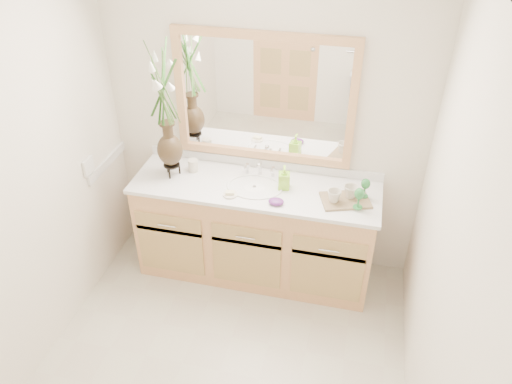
% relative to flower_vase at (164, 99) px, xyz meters
% --- Properties ---
extents(floor, '(2.60, 2.60, 0.00)m').
position_rel_flower_vase_xyz_m(floor, '(0.65, -1.02, -1.45)').
color(floor, beige).
rests_on(floor, ground).
extents(wall_back, '(2.40, 0.02, 2.40)m').
position_rel_flower_vase_xyz_m(wall_back, '(0.65, 0.28, -0.25)').
color(wall_back, silver).
rests_on(wall_back, floor).
extents(wall_left, '(0.02, 2.60, 2.40)m').
position_rel_flower_vase_xyz_m(wall_left, '(-0.55, -1.02, -0.25)').
color(wall_left, silver).
rests_on(wall_left, floor).
extents(wall_right, '(0.02, 2.60, 2.40)m').
position_rel_flower_vase_xyz_m(wall_right, '(1.85, -1.02, -0.25)').
color(wall_right, silver).
rests_on(wall_right, floor).
extents(vanity, '(1.80, 0.55, 0.80)m').
position_rel_flower_vase_xyz_m(vanity, '(0.65, -0.00, -1.05)').
color(vanity, tan).
rests_on(vanity, floor).
extents(counter, '(1.84, 0.57, 0.03)m').
position_rel_flower_vase_xyz_m(counter, '(0.65, -0.00, -0.63)').
color(counter, white).
rests_on(counter, vanity).
extents(sink, '(0.38, 0.34, 0.23)m').
position_rel_flower_vase_xyz_m(sink, '(0.65, -0.02, -0.67)').
color(sink, white).
rests_on(sink, counter).
extents(mirror, '(1.32, 0.04, 0.97)m').
position_rel_flower_vase_xyz_m(mirror, '(0.65, 0.26, -0.04)').
color(mirror, white).
rests_on(mirror, wall_back).
extents(switch_plate, '(0.02, 0.12, 0.12)m').
position_rel_flower_vase_xyz_m(switch_plate, '(-0.54, -0.25, -0.47)').
color(switch_plate, white).
rests_on(switch_plate, wall_left).
extents(flower_vase, '(0.22, 0.22, 0.91)m').
position_rel_flower_vase_xyz_m(flower_vase, '(0.00, 0.00, 0.00)').
color(flower_vase, black).
rests_on(flower_vase, counter).
extents(tumbler, '(0.08, 0.08, 0.10)m').
position_rel_flower_vase_xyz_m(tumbler, '(0.14, 0.09, -0.57)').
color(tumbler, beige).
rests_on(tumbler, counter).
extents(soap_dish, '(0.11, 0.11, 0.03)m').
position_rel_flower_vase_xyz_m(soap_dish, '(0.50, -0.17, -0.61)').
color(soap_dish, beige).
rests_on(soap_dish, counter).
extents(soap_bottle, '(0.09, 0.09, 0.16)m').
position_rel_flower_vase_xyz_m(soap_bottle, '(0.86, 0.02, -0.54)').
color(soap_bottle, '#96E034').
rests_on(soap_bottle, counter).
extents(purple_dish, '(0.13, 0.12, 0.04)m').
position_rel_flower_vase_xyz_m(purple_dish, '(0.84, -0.19, -0.60)').
color(purple_dish, '#5F2571').
rests_on(purple_dish, counter).
extents(tray, '(0.39, 0.32, 0.02)m').
position_rel_flower_vase_xyz_m(tray, '(1.31, -0.05, -0.61)').
color(tray, brown).
rests_on(tray, counter).
extents(mug_left, '(0.10, 0.09, 0.10)m').
position_rel_flower_vase_xyz_m(mug_left, '(1.23, -0.09, -0.55)').
color(mug_left, beige).
rests_on(mug_left, tray).
extents(mug_right, '(0.13, 0.13, 0.10)m').
position_rel_flower_vase_xyz_m(mug_right, '(1.34, -0.01, -0.55)').
color(mug_right, beige).
rests_on(mug_right, tray).
extents(goblet_front, '(0.07, 0.07, 0.16)m').
position_rel_flower_vase_xyz_m(goblet_front, '(1.40, -0.13, -0.50)').
color(goblet_front, '#287835').
rests_on(goblet_front, tray).
extents(goblet_back, '(0.06, 0.06, 0.14)m').
position_rel_flower_vase_xyz_m(goblet_back, '(1.44, 0.02, -0.50)').
color(goblet_back, '#287835').
rests_on(goblet_back, tray).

